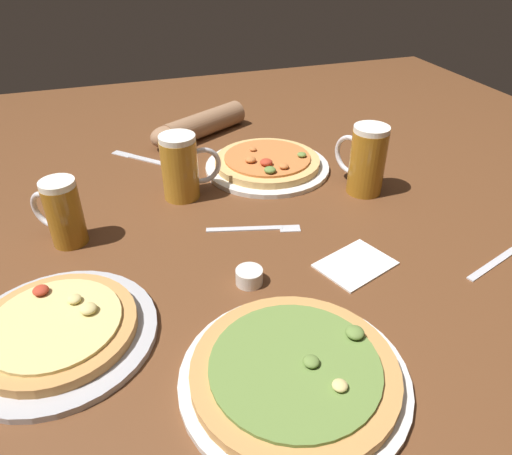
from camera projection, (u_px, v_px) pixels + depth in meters
name	position (u px, v px, depth m)	size (l,w,h in m)	color
ground_plane	(256.00, 241.00, 1.01)	(2.40, 2.40, 0.03)	brown
pizza_plate_near	(295.00, 373.00, 0.68)	(0.33, 0.33, 0.05)	silver
pizza_plate_far	(267.00, 163.00, 1.25)	(0.33, 0.33, 0.05)	silver
pizza_plate_side	(57.00, 330.00, 0.75)	(0.31, 0.31, 0.05)	#B2B2B7
beer_mug_dark	(366.00, 160.00, 1.12)	(0.08, 0.14, 0.17)	#9E6619
beer_mug_amber	(62.00, 212.00, 0.95)	(0.10, 0.10, 0.14)	#9E6619
beer_mug_pale	(182.00, 167.00, 1.10)	(0.14, 0.09, 0.16)	#B27A23
ramekin_sauce	(249.00, 276.00, 0.86)	(0.05, 0.05, 0.03)	silver
napkin_folded	(356.00, 264.00, 0.91)	(0.14, 0.10, 0.01)	white
fork_left	(503.00, 256.00, 0.93)	(0.21, 0.09, 0.01)	silver
knife_right	(147.00, 159.00, 1.31)	(0.18, 0.18, 0.01)	silver
fork_spare	(256.00, 228.00, 1.02)	(0.20, 0.07, 0.01)	silver
diner_arm	(195.00, 127.00, 1.42)	(0.31, 0.21, 0.07)	#936B4C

